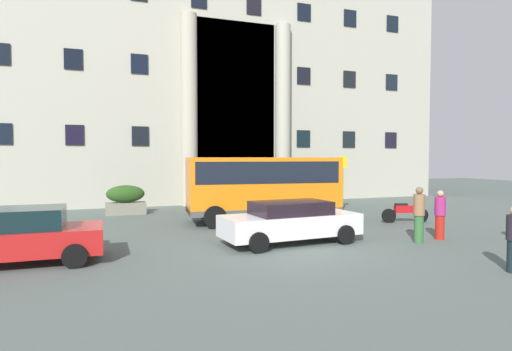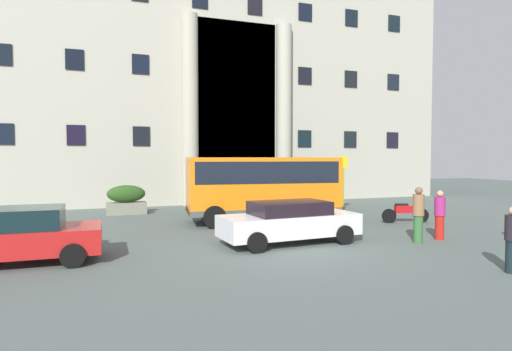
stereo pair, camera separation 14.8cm
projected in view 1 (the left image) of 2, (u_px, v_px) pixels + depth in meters
ground_plane at (295, 252)px, 12.84m from camera, size 80.00×64.00×0.12m
office_building_facade at (185, 65)px, 28.83m from camera, size 33.63×9.72×18.05m
orange_minibus at (263, 184)px, 18.28m from camera, size 6.60×3.19×2.79m
bus_stop_sign at (343, 178)px, 21.70m from camera, size 0.44×0.08×2.85m
hedge_planter_far_east at (126, 200)px, 20.81m from camera, size 1.90×0.89×1.43m
hedge_planter_entrance_left at (275, 195)px, 23.85m from camera, size 2.19×0.79×1.36m
hedge_planter_far_west at (327, 192)px, 25.13m from camera, size 1.52×0.72×1.48m
parked_compact_extra at (17, 236)px, 11.14m from camera, size 4.27×2.11×1.48m
parked_hatchback_near at (290, 221)px, 13.84m from camera, size 4.64×2.17×1.37m
scooter_by_planter at (404, 212)px, 18.22m from camera, size 2.02×0.73×0.89m
pedestrian_man_crossing at (419, 214)px, 13.90m from camera, size 0.36×0.36×1.84m
pedestrian_man_red_shirt at (440, 215)px, 14.51m from camera, size 0.36×0.36×1.68m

